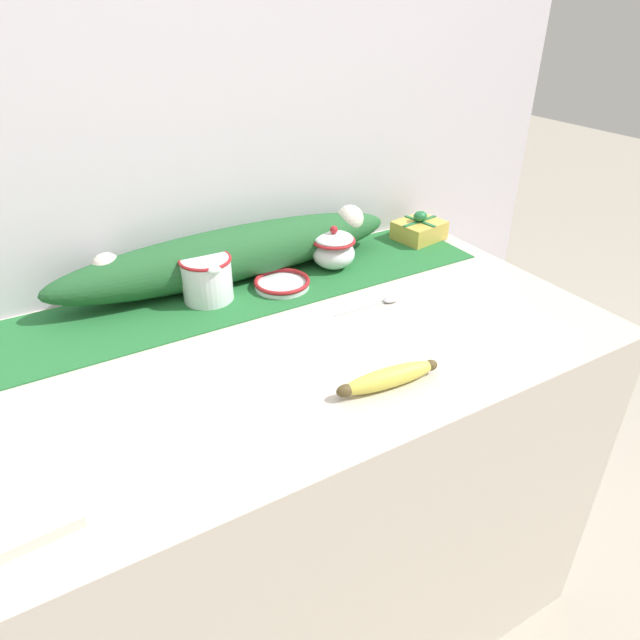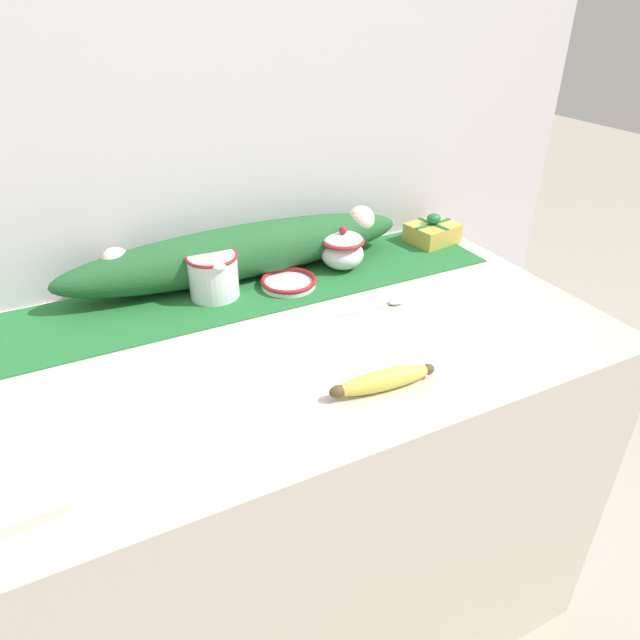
% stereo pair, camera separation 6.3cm
% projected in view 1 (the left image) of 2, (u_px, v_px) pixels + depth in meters
% --- Properties ---
extents(ground_plane, '(12.00, 12.00, 0.00)m').
position_uv_depth(ground_plane, '(300.00, 598.00, 1.63)').
color(ground_plane, '#B2A899').
extents(countertop, '(1.30, 0.75, 0.89)m').
position_uv_depth(countertop, '(297.00, 488.00, 1.40)').
color(countertop, beige).
rests_on(countertop, ground_plane).
extents(back_wall, '(2.10, 0.04, 2.40)m').
position_uv_depth(back_wall, '(208.00, 142.00, 1.31)').
color(back_wall, silver).
rests_on(back_wall, ground_plane).
extents(table_runner, '(1.19, 0.27, 0.00)m').
position_uv_depth(table_runner, '(246.00, 290.00, 1.34)').
color(table_runner, '#236B33').
rests_on(table_runner, countertop).
extents(cream_pitcher, '(0.12, 0.14, 0.10)m').
position_uv_depth(cream_pitcher, '(207.00, 277.00, 1.28)').
color(cream_pitcher, white).
rests_on(cream_pitcher, countertop).
extents(sugar_bowl, '(0.11, 0.11, 0.11)m').
position_uv_depth(sugar_bowl, '(334.00, 249.00, 1.42)').
color(sugar_bowl, white).
rests_on(sugar_bowl, countertop).
extents(small_dish, '(0.13, 0.13, 0.02)m').
position_uv_depth(small_dish, '(282.00, 283.00, 1.35)').
color(small_dish, white).
rests_on(small_dish, countertop).
extents(banana, '(0.21, 0.05, 0.04)m').
position_uv_depth(banana, '(388.00, 378.00, 1.02)').
color(banana, '#DBCC4C').
rests_on(banana, countertop).
extents(spoon, '(0.16, 0.03, 0.01)m').
position_uv_depth(spoon, '(386.00, 301.00, 1.29)').
color(spoon, '#B7B7BC').
rests_on(spoon, countertop).
extents(napkin_stack, '(0.13, 0.13, 0.02)m').
position_uv_depth(napkin_stack, '(27.00, 512.00, 0.77)').
color(napkin_stack, silver).
rests_on(napkin_stack, countertop).
extents(gift_box, '(0.14, 0.13, 0.08)m').
position_uv_depth(gift_box, '(419.00, 229.00, 1.60)').
color(gift_box, gold).
rests_on(gift_box, countertop).
extents(poinsettia_garland, '(0.87, 0.14, 0.13)m').
position_uv_depth(poinsettia_garland, '(234.00, 253.00, 1.36)').
color(poinsettia_garland, '#235B2D').
rests_on(poinsettia_garland, countertop).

